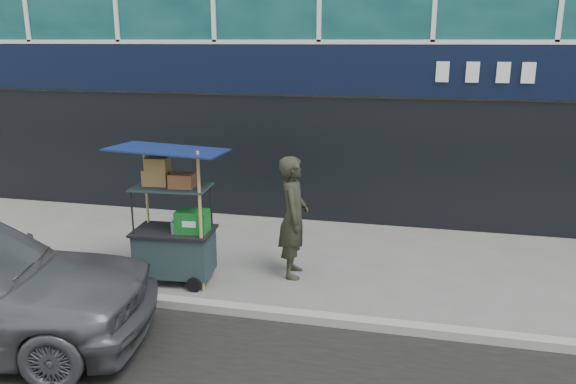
# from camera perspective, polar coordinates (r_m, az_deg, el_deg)

# --- Properties ---
(ground) EXTENTS (80.00, 80.00, 0.00)m
(ground) POSITION_cam_1_polar(r_m,az_deg,el_deg) (7.56, -2.44, -11.82)
(ground) COLOR #61605C
(ground) RESTS_ON ground
(curb) EXTENTS (80.00, 0.18, 0.12)m
(curb) POSITION_cam_1_polar(r_m,az_deg,el_deg) (7.36, -2.87, -12.09)
(curb) COLOR gray
(curb) RESTS_ON ground
(vendor_cart) EXTENTS (1.60, 1.18, 2.05)m
(vendor_cart) POSITION_cam_1_polar(r_m,az_deg,el_deg) (8.27, -11.41, -4.28)
(vendor_cart) COLOR #1B292D
(vendor_cart) RESTS_ON ground
(vendor_man) EXTENTS (0.52, 0.72, 1.82)m
(vendor_man) POSITION_cam_1_polar(r_m,az_deg,el_deg) (8.27, 0.56, -2.56)
(vendor_man) COLOR #282A1F
(vendor_man) RESTS_ON ground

